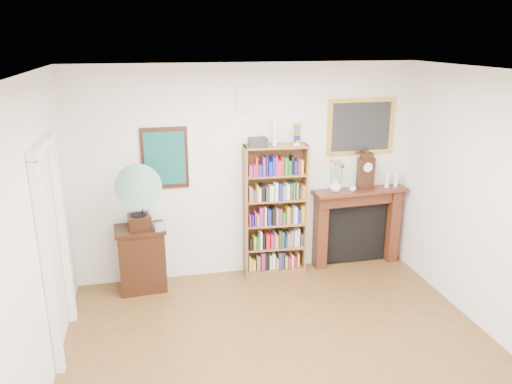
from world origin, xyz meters
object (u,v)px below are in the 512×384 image
fireplace (357,220)px  flower_vase (336,185)px  cd_stack (159,227)px  bottle_left (387,179)px  mantel_clock (366,172)px  teacup (353,189)px  bottle_right (396,180)px  bookshelf (275,204)px  side_cabinet (142,259)px  gramophone (137,193)px

fireplace → flower_vase: size_ratio=7.88×
cd_stack → bottle_left: (3.11, 0.23, 0.36)m
mantel_clock → teacup: 0.30m
fireplace → flower_vase: (-0.36, -0.07, 0.54)m
fireplace → bottle_left: (0.40, -0.04, 0.58)m
bottle_left → bottle_right: 0.14m
bookshelf → bottle_left: bearing=4.9°
flower_vase → bottle_left: (0.76, 0.04, 0.04)m
fireplace → bottle_right: bearing=-7.1°
mantel_clock → bottle_left: bearing=-2.9°
bottle_left → bottle_right: (0.14, 0.00, -0.02)m
side_cabinet → teacup: bearing=-3.3°
bookshelf → fireplace: size_ratio=1.54×
cd_stack → bottle_right: size_ratio=0.60×
cd_stack → bottle_left: bearing=4.2°
bookshelf → bottle_right: 1.74m
gramophone → mantel_clock: gramophone is taller
cd_stack → flower_vase: 2.38m
bookshelf → cd_stack: bookshelf is taller
fireplace → mantel_clock: 0.71m
flower_vase → bookshelf: bearing=179.8°
bookshelf → teacup: (1.06, -0.05, 0.15)m
side_cabinet → cd_stack: bearing=-31.1°
cd_stack → bottle_right: 3.27m
side_cabinet → teacup: (2.81, 0.03, 0.73)m
gramophone → teacup: size_ratio=9.80×
bottle_right → cd_stack: bearing=-175.9°
bookshelf → mantel_clock: (1.27, 0.03, 0.36)m
fireplace → gramophone: 3.04m
gramophone → bottle_right: gramophone is taller
bookshelf → fireplace: 1.25m
cd_stack → teacup: teacup is taller
gramophone → side_cabinet: bearing=82.5°
cd_stack → mantel_clock: bearing=4.7°
bookshelf → flower_vase: bookshelf is taller
fireplace → bottle_left: 0.70m
teacup → fireplace: bearing=40.3°
fireplace → cd_stack: (-2.71, -0.27, 0.22)m
mantel_clock → side_cabinet: bearing=179.0°
cd_stack → flower_vase: size_ratio=0.71×
bookshelf → bottle_right: (1.73, 0.03, 0.22)m
bookshelf → flower_vase: 0.86m
gramophone → bottle_right: bearing=-4.4°
bottle_right → flower_vase: bearing=-177.6°
side_cabinet → gramophone: 0.92m
gramophone → flower_vase: 2.60m
mantel_clock → teacup: (-0.21, -0.08, -0.21)m
cd_stack → teacup: (2.58, 0.15, 0.27)m
flower_vase → teacup: (0.23, -0.05, -0.05)m
bottle_left → bottle_right: bottle_left is taller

